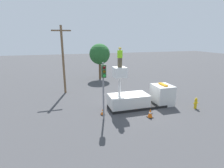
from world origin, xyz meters
TOP-DOWN VIEW (x-y plane):
  - ground_plane at (0.00, 0.00)m, footprint 120.00×120.00m
  - bucket_truck at (0.42, 0.00)m, footprint 6.51×2.08m
  - worker at (-1.83, 0.00)m, footprint 0.40×0.26m
  - traffic_light_pole at (-3.76, -1.76)m, footprint 0.34×0.57m
  - fire_hydrant at (5.27, -1.95)m, footprint 0.50×0.26m
  - traffic_cone_rear at (-3.66, -0.78)m, footprint 0.40×0.40m
  - traffic_cone_curbside at (0.12, -2.48)m, footprint 0.50×0.50m
  - tree_left_bg at (-0.81, 12.85)m, footprint 3.29×3.29m
  - utility_pole at (-6.60, 6.75)m, footprint 2.20×0.26m

SIDE VIEW (x-z plane):
  - ground_plane at x=0.00m, z-range 0.00..0.00m
  - traffic_cone_rear at x=-3.66m, z-range -0.02..0.54m
  - traffic_cone_curbside at x=0.12m, z-range -0.02..0.78m
  - fire_hydrant at x=5.27m, z-range -0.01..1.07m
  - bucket_truck at x=0.42m, z-range -1.15..2.91m
  - traffic_light_pole at x=-3.76m, z-range 1.00..5.78m
  - tree_left_bg at x=-0.81m, z-range 1.19..6.92m
  - utility_pole at x=-6.60m, z-range 0.32..8.34m
  - worker at x=-1.83m, z-range 4.06..5.81m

